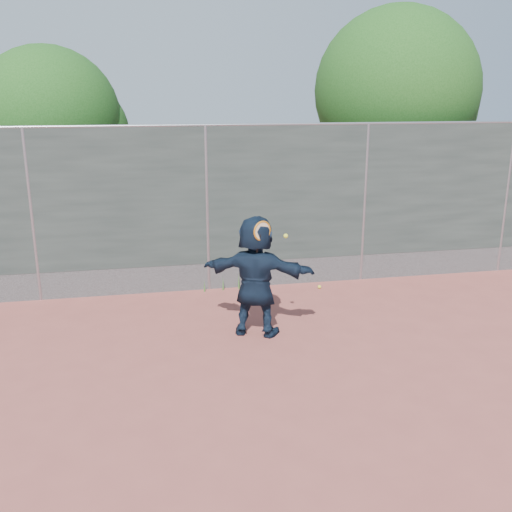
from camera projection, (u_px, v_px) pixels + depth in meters
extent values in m
plane|color=#9E4C42|center=(241.00, 376.00, 7.39)|extent=(80.00, 80.00, 0.00)
imported|color=#121F31|center=(256.00, 276.00, 8.46)|extent=(1.78, 1.19, 1.84)
sphere|color=yellow|center=(319.00, 287.00, 10.69)|extent=(0.07, 0.07, 0.07)
cube|color=#38423D|center=(207.00, 197.00, 10.20)|extent=(20.00, 0.04, 2.50)
cube|color=slate|center=(209.00, 276.00, 10.62)|extent=(20.00, 0.03, 0.50)
cylinder|color=gray|center=(205.00, 125.00, 9.86)|extent=(20.00, 0.05, 0.05)
cylinder|color=gray|center=(32.00, 217.00, 9.71)|extent=(0.06, 0.06, 3.00)
cylinder|color=gray|center=(207.00, 210.00, 10.27)|extent=(0.06, 0.06, 3.00)
cylinder|color=gray|center=(364.00, 204.00, 10.83)|extent=(0.06, 0.06, 3.00)
cylinder|color=gray|center=(506.00, 199.00, 11.39)|extent=(0.06, 0.06, 3.00)
torus|color=#C87212|center=(262.00, 231.00, 8.08)|extent=(0.28, 0.14, 0.29)
cylinder|color=beige|center=(262.00, 231.00, 8.08)|extent=(0.23, 0.11, 0.25)
cylinder|color=black|center=(258.00, 244.00, 8.15)|extent=(0.08, 0.13, 0.33)
sphere|color=yellow|center=(286.00, 236.00, 8.26)|extent=(0.07, 0.07, 0.07)
cylinder|color=#382314|center=(389.00, 193.00, 13.24)|extent=(0.28, 0.28, 2.60)
sphere|color=#23561C|center=(396.00, 90.00, 12.61)|extent=(3.60, 3.60, 3.60)
sphere|color=#23561C|center=(421.00, 107.00, 13.03)|extent=(2.52, 2.52, 2.52)
cylinder|color=#382314|center=(58.00, 207.00, 12.65)|extent=(0.28, 0.28, 2.20)
sphere|color=#23561C|center=(49.00, 118.00, 12.12)|extent=(3.00, 3.00, 3.00)
sphere|color=#23561C|center=(80.00, 131.00, 12.50)|extent=(2.10, 2.10, 2.10)
cone|color=#387226|center=(223.00, 283.00, 10.58)|extent=(0.03, 0.03, 0.26)
cone|color=#387226|center=(239.00, 281.00, 10.65)|extent=(0.03, 0.03, 0.30)
cone|color=#387226|center=(204.00, 286.00, 10.51)|extent=(0.03, 0.03, 0.22)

